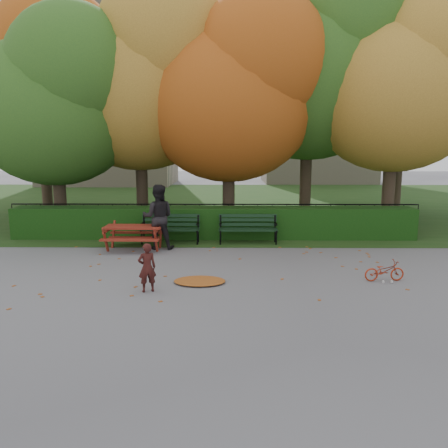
{
  "coord_description": "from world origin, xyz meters",
  "views": [
    {
      "loc": [
        0.49,
        -9.57,
        2.93
      ],
      "look_at": [
        0.38,
        1.4,
        1.0
      ],
      "focal_mm": 35.0,
      "sensor_mm": 36.0,
      "label": 1
    }
  ],
  "objects_px": {
    "tree_e": "(408,82)",
    "bicycle": "(384,271)",
    "tree_f": "(45,80)",
    "picnic_table": "(134,231)",
    "child": "(147,268)",
    "bench_right": "(248,226)",
    "tree_g": "(413,89)",
    "adult": "(158,217)",
    "tree_b": "(147,77)",
    "bench_left": "(171,226)",
    "tree_a": "(60,99)",
    "tree_c": "(239,91)",
    "tree_d": "(321,63)"
  },
  "relations": [
    {
      "from": "picnic_table",
      "to": "bicycle",
      "type": "bearing_deg",
      "value": -24.8
    },
    {
      "from": "tree_b",
      "to": "tree_d",
      "type": "relative_size",
      "value": 0.92
    },
    {
      "from": "tree_b",
      "to": "tree_g",
      "type": "distance_m",
      "value": 11.19
    },
    {
      "from": "bench_right",
      "to": "adult",
      "type": "bearing_deg",
      "value": -163.16
    },
    {
      "from": "tree_a",
      "to": "tree_c",
      "type": "distance_m",
      "value": 6.04
    },
    {
      "from": "tree_e",
      "to": "tree_g",
      "type": "bearing_deg",
      "value": 65.6
    },
    {
      "from": "adult",
      "to": "bicycle",
      "type": "bearing_deg",
      "value": 148.56
    },
    {
      "from": "bench_left",
      "to": "tree_a",
      "type": "bearing_deg",
      "value": 154.24
    },
    {
      "from": "tree_c",
      "to": "tree_d",
      "type": "relative_size",
      "value": 0.84
    },
    {
      "from": "tree_e",
      "to": "bench_right",
      "type": "height_order",
      "value": "tree_e"
    },
    {
      "from": "bench_left",
      "to": "bicycle",
      "type": "bearing_deg",
      "value": -36.57
    },
    {
      "from": "bicycle",
      "to": "tree_g",
      "type": "bearing_deg",
      "value": -28.76
    },
    {
      "from": "bench_right",
      "to": "child",
      "type": "height_order",
      "value": "child"
    },
    {
      "from": "picnic_table",
      "to": "adult",
      "type": "relative_size",
      "value": 0.88
    },
    {
      "from": "picnic_table",
      "to": "tree_b",
      "type": "bearing_deg",
      "value": 93.66
    },
    {
      "from": "bench_left",
      "to": "picnic_table",
      "type": "bearing_deg",
      "value": -135.06
    },
    {
      "from": "tree_a",
      "to": "child",
      "type": "height_order",
      "value": "tree_a"
    },
    {
      "from": "picnic_table",
      "to": "bench_right",
      "type": "bearing_deg",
      "value": 16.43
    },
    {
      "from": "picnic_table",
      "to": "child",
      "type": "distance_m",
      "value": 3.88
    },
    {
      "from": "tree_g",
      "to": "picnic_table",
      "type": "relative_size",
      "value": 5.17
    },
    {
      "from": "tree_f",
      "to": "child",
      "type": "distance_m",
      "value": 12.91
    },
    {
      "from": "picnic_table",
      "to": "bicycle",
      "type": "xyz_separation_m",
      "value": [
        6.2,
        -2.96,
        -0.31
      ]
    },
    {
      "from": "tree_e",
      "to": "adult",
      "type": "relative_size",
      "value": 4.33
    },
    {
      "from": "tree_f",
      "to": "picnic_table",
      "type": "height_order",
      "value": "tree_f"
    },
    {
      "from": "tree_f",
      "to": "picnic_table",
      "type": "xyz_separation_m",
      "value": [
        4.89,
        -6.47,
        -5.15
      ]
    },
    {
      "from": "tree_a",
      "to": "tree_e",
      "type": "distance_m",
      "value": 11.73
    },
    {
      "from": "bench_left",
      "to": "picnic_table",
      "type": "distance_m",
      "value": 1.33
    },
    {
      "from": "bench_left",
      "to": "tree_f",
      "type": "bearing_deg",
      "value": 136.49
    },
    {
      "from": "adult",
      "to": "child",
      "type": "bearing_deg",
      "value": 93.54
    },
    {
      "from": "tree_e",
      "to": "adult",
      "type": "bearing_deg",
      "value": -160.43
    },
    {
      "from": "child",
      "to": "tree_f",
      "type": "bearing_deg",
      "value": -81.19
    },
    {
      "from": "child",
      "to": "adult",
      "type": "xyz_separation_m",
      "value": [
        -0.38,
        3.87,
        0.43
      ]
    },
    {
      "from": "tree_c",
      "to": "tree_g",
      "type": "xyz_separation_m",
      "value": [
        7.5,
        3.8,
        0.55
      ]
    },
    {
      "from": "tree_d",
      "to": "tree_b",
      "type": "bearing_deg",
      "value": -175.62
    },
    {
      "from": "child",
      "to": "adult",
      "type": "relative_size",
      "value": 0.54
    },
    {
      "from": "tree_a",
      "to": "picnic_table",
      "type": "relative_size",
      "value": 4.53
    },
    {
      "from": "bench_left",
      "to": "child",
      "type": "xyz_separation_m",
      "value": [
        0.13,
        -4.67,
        -0.01
      ]
    },
    {
      "from": "tree_c",
      "to": "child",
      "type": "bearing_deg",
      "value": -106.11
    },
    {
      "from": "tree_d",
      "to": "bicycle",
      "type": "distance_m",
      "value": 9.39
    },
    {
      "from": "tree_c",
      "to": "adult",
      "type": "bearing_deg",
      "value": -127.87
    },
    {
      "from": "tree_c",
      "to": "tree_d",
      "type": "xyz_separation_m",
      "value": [
        3.04,
        1.27,
        1.16
      ]
    },
    {
      "from": "tree_b",
      "to": "child",
      "type": "distance_m",
      "value": 9.22
    },
    {
      "from": "tree_b",
      "to": "child",
      "type": "height_order",
      "value": "tree_b"
    },
    {
      "from": "tree_d",
      "to": "tree_f",
      "type": "bearing_deg",
      "value": 169.67
    },
    {
      "from": "bench_left",
      "to": "picnic_table",
      "type": "relative_size",
      "value": 1.09
    },
    {
      "from": "tree_e",
      "to": "bicycle",
      "type": "relative_size",
      "value": 9.16
    },
    {
      "from": "tree_g",
      "to": "adult",
      "type": "bearing_deg",
      "value": -145.22
    },
    {
      "from": "tree_g",
      "to": "bench_right",
      "type": "distance_m",
      "value": 10.61
    },
    {
      "from": "tree_d",
      "to": "picnic_table",
      "type": "bearing_deg",
      "value": -143.87
    },
    {
      "from": "tree_e",
      "to": "bench_left",
      "type": "relative_size",
      "value": 4.53
    }
  ]
}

